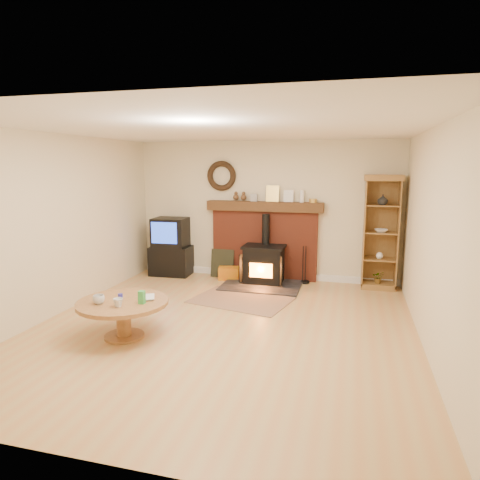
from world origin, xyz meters
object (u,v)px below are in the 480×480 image
(curio_cabinet, at_px, (381,232))
(coffee_table, at_px, (123,308))
(wood_stove, at_px, (263,266))
(tv_unit, at_px, (171,248))

(curio_cabinet, relative_size, coffee_table, 1.75)
(wood_stove, distance_m, coffee_table, 3.12)
(wood_stove, height_order, tv_unit, wood_stove)
(coffee_table, bearing_deg, tv_unit, 103.04)
(tv_unit, distance_m, coffee_table, 3.17)
(tv_unit, relative_size, curio_cabinet, 0.57)
(tv_unit, xyz_separation_m, coffee_table, (0.71, -3.08, -0.15))
(curio_cabinet, bearing_deg, wood_stove, -172.02)
(tv_unit, height_order, coffee_table, tv_unit)
(tv_unit, distance_m, curio_cabinet, 3.96)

